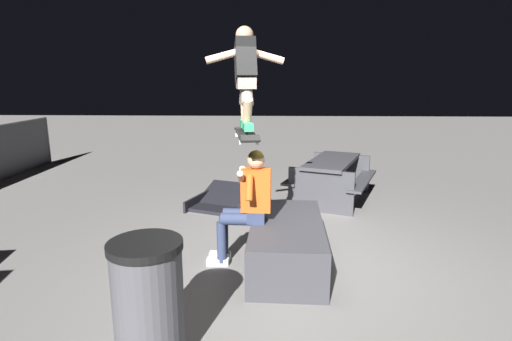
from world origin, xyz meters
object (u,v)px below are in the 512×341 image
at_px(kicker_ramp, 225,202).
at_px(ledge_box_main, 287,243).
at_px(person_sitting_on_ledge, 247,201).
at_px(skateboard, 246,135).
at_px(skater_airborne, 245,73).
at_px(picnic_table_back, 332,173).
at_px(trash_bin, 149,302).

bearing_deg(kicker_ramp, ledge_box_main, -156.54).
bearing_deg(ledge_box_main, person_sitting_on_ledge, 84.87).
xyz_separation_m(person_sitting_on_ledge, skateboard, (0.06, 0.00, 0.77)).
xyz_separation_m(skateboard, kicker_ramp, (2.17, 0.51, -1.47)).
relative_size(skater_airborne, picnic_table_back, 0.54).
distance_m(skater_airborne, trash_bin, 2.62).
relative_size(kicker_ramp, picnic_table_back, 0.66).
relative_size(ledge_box_main, trash_bin, 1.76).
distance_m(ledge_box_main, skateboard, 1.36).
xyz_separation_m(person_sitting_on_ledge, kicker_ramp, (2.23, 0.51, -0.71)).
relative_size(ledge_box_main, picnic_table_back, 0.84).
distance_m(person_sitting_on_ledge, skater_airborne, 1.46).
xyz_separation_m(kicker_ramp, picnic_table_back, (0.41, -1.90, 0.44)).
relative_size(kicker_ramp, trash_bin, 1.38).
height_order(skater_airborne, trash_bin, skater_airborne).
height_order(skateboard, picnic_table_back, skateboard).
bearing_deg(skateboard, kicker_ramp, 13.22).
xyz_separation_m(person_sitting_on_ledge, picnic_table_back, (2.64, -1.39, -0.27)).
relative_size(skateboard, kicker_ramp, 0.76).
relative_size(skater_airborne, kicker_ramp, 0.82).
distance_m(ledge_box_main, trash_bin, 2.06).
xyz_separation_m(kicker_ramp, trash_bin, (-3.98, 0.13, 0.43)).
height_order(person_sitting_on_ledge, trash_bin, person_sitting_on_ledge).
height_order(skateboard, skater_airborne, skater_airborne).
xyz_separation_m(ledge_box_main, kicker_ramp, (2.27, 0.99, -0.20)).
distance_m(person_sitting_on_ledge, trash_bin, 1.89).
height_order(person_sitting_on_ledge, picnic_table_back, person_sitting_on_ledge).
bearing_deg(skater_airborne, ledge_box_main, -107.87).
height_order(kicker_ramp, trash_bin, trash_bin).
bearing_deg(skater_airborne, skateboard, -171.03).
xyz_separation_m(skater_airborne, picnic_table_back, (2.53, -1.40, -1.73)).
distance_m(skateboard, kicker_ramp, 2.68).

